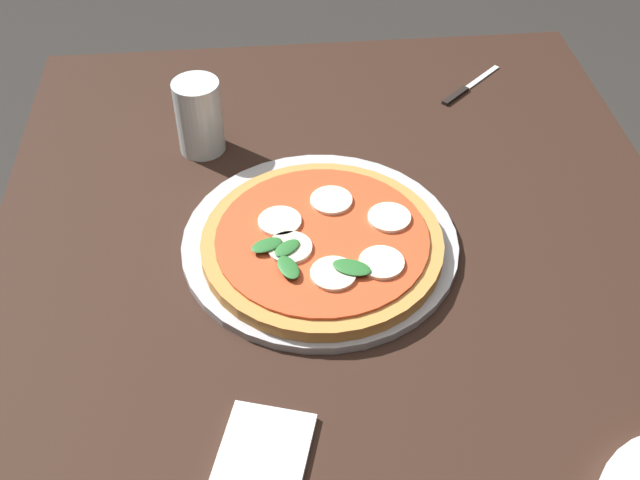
{
  "coord_description": "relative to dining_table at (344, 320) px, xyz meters",
  "views": [
    {
      "loc": [
        0.68,
        -0.1,
        1.47
      ],
      "look_at": [
        -0.03,
        -0.03,
        0.78
      ],
      "focal_mm": 42.72,
      "sensor_mm": 36.0,
      "label": 1
    }
  ],
  "objects": [
    {
      "name": "napkin",
      "position": [
        0.28,
        -0.12,
        0.12
      ],
      "size": [
        0.15,
        0.12,
        0.01
      ],
      "primitive_type": "cube",
      "rotation": [
        0.0,
        0.0,
        -0.29
      ],
      "color": "white",
      "rests_on": "dining_table"
    },
    {
      "name": "glass_cup",
      "position": [
        -0.26,
        -0.19,
        0.18
      ],
      "size": [
        0.07,
        0.07,
        0.11
      ],
      "primitive_type": "cylinder",
      "color": "silver",
      "rests_on": "dining_table"
    },
    {
      "name": "dining_table",
      "position": [
        0.0,
        0.0,
        0.0
      ],
      "size": [
        1.11,
        0.93,
        0.77
      ],
      "color": "black",
      "rests_on": "ground_plane"
    },
    {
      "name": "pizza",
      "position": [
        -0.01,
        -0.03,
        0.14
      ],
      "size": [
        0.31,
        0.31,
        0.03
      ],
      "color": "#C6843F",
      "rests_on": "serving_tray"
    },
    {
      "name": "knife",
      "position": [
        -0.38,
        0.24,
        0.12
      ],
      "size": [
        0.11,
        0.12,
        0.01
      ],
      "color": "black",
      "rests_on": "dining_table"
    },
    {
      "name": "serving_tray",
      "position": [
        -0.03,
        -0.03,
        0.13
      ],
      "size": [
        0.36,
        0.36,
        0.01
      ],
      "primitive_type": "cylinder",
      "color": "#B2B2B7",
      "rests_on": "dining_table"
    }
  ]
}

